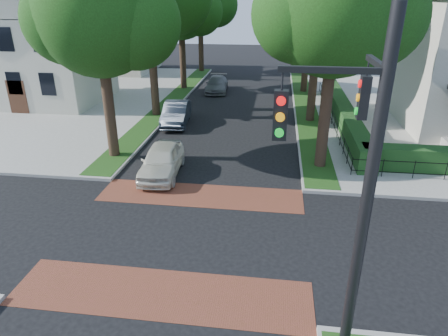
% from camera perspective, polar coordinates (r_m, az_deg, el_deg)
% --- Properties ---
extents(ground, '(120.00, 120.00, 0.00)m').
position_cam_1_polar(ground, '(15.13, -5.60, -9.49)').
color(ground, black).
rests_on(ground, ground).
extents(sidewalk_nw, '(30.00, 30.00, 0.15)m').
position_cam_1_polar(sidewalk_nw, '(39.46, -27.98, 9.02)').
color(sidewalk_nw, gray).
rests_on(sidewalk_nw, ground).
extents(crosswalk_far, '(9.00, 2.20, 0.01)m').
position_cam_1_polar(crosswalk_far, '(17.82, -3.34, -3.91)').
color(crosswalk_far, brown).
rests_on(crosswalk_far, ground).
extents(crosswalk_near, '(9.00, 2.20, 0.01)m').
position_cam_1_polar(crosswalk_near, '(12.66, -8.94, -17.30)').
color(crosswalk_near, brown).
rests_on(crosswalk_near, ground).
extents(grass_strip_ne, '(1.60, 29.80, 0.02)m').
position_cam_1_polar(grass_strip_ne, '(32.50, 11.52, 8.82)').
color(grass_strip_ne, '#133F12').
rests_on(grass_strip_ne, sidewalk_ne).
extents(grass_strip_nw, '(1.60, 29.80, 0.02)m').
position_cam_1_polar(grass_strip_nw, '(33.51, -7.47, 9.54)').
color(grass_strip_nw, '#133F12').
rests_on(grass_strip_nw, sidewalk_nw).
extents(tree_right_near, '(7.75, 6.67, 10.66)m').
position_cam_1_polar(tree_right_near, '(19.70, 15.95, 21.06)').
color(tree_right_near, black).
rests_on(tree_right_near, sidewalk_ne).
extents(tree_right_far, '(7.25, 6.23, 9.74)m').
position_cam_1_polar(tree_right_far, '(36.62, 12.31, 21.11)').
color(tree_right_far, black).
rests_on(tree_right_far, sidewalk_ne).
extents(tree_right_back, '(7.50, 6.45, 10.20)m').
position_cam_1_polar(tree_right_back, '(45.60, 11.56, 22.04)').
color(tree_right_back, black).
rests_on(tree_right_back, sidewalk_ne).
extents(tree_left_near, '(7.50, 6.45, 10.20)m').
position_cam_1_polar(tree_left_near, '(21.31, -17.01, 20.11)').
color(tree_left_near, black).
rests_on(tree_left_near, sidewalk_nw).
extents(tree_left_far, '(7.00, 6.02, 9.86)m').
position_cam_1_polar(tree_left_far, '(37.50, -5.98, 21.87)').
color(tree_left_far, black).
rests_on(tree_left_far, sidewalk_nw).
extents(tree_left_back, '(7.75, 6.66, 10.44)m').
position_cam_1_polar(tree_left_back, '(46.32, -3.26, 22.64)').
color(tree_left_back, black).
rests_on(tree_left_back, sidewalk_nw).
extents(hedge_main_road, '(1.00, 18.00, 1.20)m').
position_cam_1_polar(hedge_main_road, '(28.67, 16.66, 7.55)').
color(hedge_main_road, '#153E18').
rests_on(hedge_main_road, sidewalk_ne).
extents(fence_main_road, '(0.06, 18.00, 0.90)m').
position_cam_1_polar(fence_main_road, '(28.60, 15.04, 7.38)').
color(fence_main_road, black).
rests_on(fence_main_road, sidewalk_ne).
extents(house_left_near, '(10.00, 9.00, 10.14)m').
position_cam_1_polar(house_left_near, '(35.68, -24.97, 16.47)').
color(house_left_near, beige).
rests_on(house_left_near, sidewalk_nw).
extents(house_left_far, '(10.00, 9.00, 10.14)m').
position_cam_1_polar(house_left_far, '(48.14, -16.07, 19.04)').
color(house_left_far, beige).
rests_on(house_left_far, sidewalk_nw).
extents(traffic_signal, '(2.17, 2.00, 8.00)m').
position_cam_1_polar(traffic_signal, '(8.82, 18.55, -1.33)').
color(traffic_signal, black).
rests_on(traffic_signal, sidewalk_se).
extents(parked_car_front, '(2.03, 4.49, 1.49)m').
position_cam_1_polar(parked_car_front, '(19.78, -8.88, 1.10)').
color(parked_car_front, silver).
rests_on(parked_car_front, ground).
extents(parked_car_middle, '(2.02, 4.67, 1.49)m').
position_cam_1_polar(parked_car_middle, '(27.59, -6.85, 7.76)').
color(parked_car_middle, '#222A33').
rests_on(parked_car_middle, ground).
extents(parked_car_rear, '(2.13, 4.66, 1.32)m').
position_cam_1_polar(parked_car_rear, '(36.96, -1.02, 11.86)').
color(parked_car_rear, slate).
rests_on(parked_car_rear, ground).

